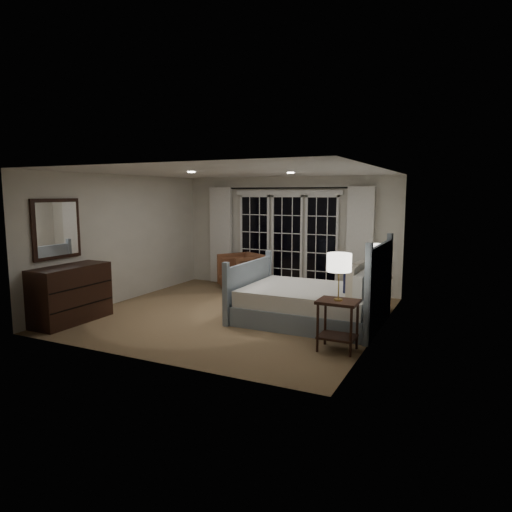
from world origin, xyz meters
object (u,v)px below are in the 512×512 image
at_px(bed, 313,302).
at_px(lamp_right, 378,251).
at_px(nightstand_left, 338,317).
at_px(armchair, 243,271).
at_px(dresser, 71,294).
at_px(lamp_left, 339,263).
at_px(nightstand_right, 377,289).

bearing_deg(bed, lamp_right, 55.62).
relative_size(bed, nightstand_left, 3.31).
height_order(armchair, dresser, dresser).
xyz_separation_m(bed, lamp_right, (0.81, 1.18, 0.77)).
height_order(bed, lamp_left, bed).
bearing_deg(dresser, lamp_right, 33.32).
bearing_deg(nightstand_left, dresser, -172.83).
bearing_deg(dresser, bed, 25.60).
height_order(lamp_right, armchair, lamp_right).
bearing_deg(nightstand_right, armchair, 168.05).
bearing_deg(lamp_right, dresser, -146.68).
bearing_deg(lamp_left, armchair, 134.98).
bearing_deg(nightstand_left, lamp_right, 88.58).
relative_size(nightstand_left, nightstand_right, 1.11).
distance_m(nightstand_left, lamp_left, 0.75).
bearing_deg(dresser, lamp_left, 7.17).
xyz_separation_m(lamp_right, armchair, (-3.08, 0.65, -0.71)).
bearing_deg(bed, lamp_left, -57.88).
bearing_deg(nightstand_right, lamp_right, 0.00).
bearing_deg(bed, armchair, 141.14).
bearing_deg(lamp_right, nightstand_left, -91.42).
bearing_deg(dresser, nightstand_right, 33.32).
distance_m(nightstand_right, armchair, 3.15).
relative_size(nightstand_right, lamp_right, 1.05).
bearing_deg(lamp_right, nightstand_right, 0.00).
relative_size(lamp_right, armchair, 0.68).
bearing_deg(lamp_right, armchair, 168.05).
xyz_separation_m(lamp_right, dresser, (-4.45, -2.93, -0.64)).
height_order(bed, nightstand_left, bed).
xyz_separation_m(armchair, dresser, (-1.37, -3.58, 0.07)).
bearing_deg(nightstand_left, nightstand_right, 88.58).
xyz_separation_m(nightstand_right, dresser, (-4.45, -2.93, 0.06)).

